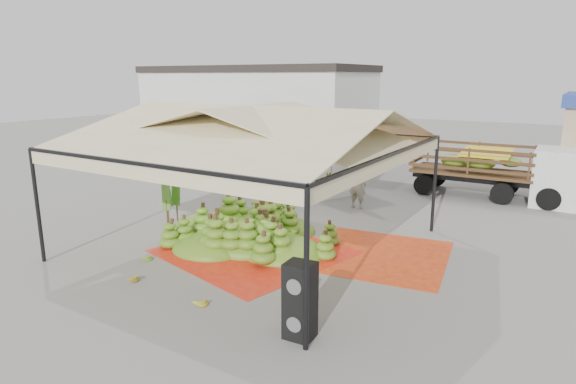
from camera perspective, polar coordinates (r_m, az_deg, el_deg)
The scene contains 17 objects.
ground at distance 14.11m, azimuth -3.94°, elevation -6.25°, with size 90.00×90.00×0.00m, color slate.
canopy_tent at distance 13.36m, azimuth -4.16°, elevation 7.18°, with size 8.10×8.10×4.00m.
building_white at distance 30.56m, azimuth -3.90°, elevation 9.64°, with size 14.30×6.30×5.40m.
tarp_left at distance 13.56m, azimuth -4.07°, elevation -7.07°, with size 4.45×4.24×0.01m, color red.
tarp_right at distance 13.54m, azimuth 10.74°, elevation -7.32°, with size 3.57×3.75×0.01m, color #EC4F16.
banana_heap at distance 14.25m, azimuth -5.10°, elevation -3.45°, with size 5.80×4.76×1.24m, color #397718.
hand_yellow_a at distance 10.73m, azimuth -10.41°, elevation -12.48°, with size 0.46×0.38×0.21m, color gold.
hand_yellow_b at distance 12.24m, azimuth -18.20°, elevation -9.57°, with size 0.48×0.39×0.22m, color #AE7E22.
hand_red_a at distance 12.77m, azimuth -2.64°, elevation -7.93°, with size 0.44×0.36×0.20m, color #532913.
hand_red_b at distance 11.57m, azimuth 2.71°, elevation -10.23°, with size 0.48×0.40×0.22m, color #5E2C15.
hand_green at distance 13.49m, azimuth -16.39°, elevation -7.33°, with size 0.41×0.34×0.19m, color #547919.
hanging_bunches at distance 11.08m, azimuth 1.71°, elevation 2.34°, with size 1.74×0.24×0.20m.
speaker_stack at distance 9.09m, azimuth 1.43°, elevation -12.76°, with size 0.56×0.50×1.48m.
banana_leaves at distance 16.42m, azimuth -13.73°, elevation -3.75°, with size 0.96×1.36×3.70m, color #396D1D, non-canonical shape.
vendor at distance 17.86m, azimuth 8.25°, elevation 0.98°, with size 0.68×0.45×1.86m, color gray.
truck_left at distance 21.86m, azimuth 0.96°, elevation 4.97°, with size 7.53×5.09×2.46m.
truck_right at distance 20.87m, azimuth 23.90°, elevation 2.84°, with size 6.26×2.27×2.14m.
Camera 1 is at (7.82, -10.74, 4.77)m, focal length 30.00 mm.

